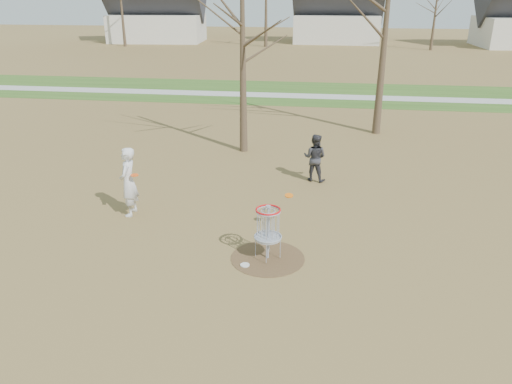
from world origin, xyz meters
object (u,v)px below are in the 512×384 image
player_standing (128,182)px  disc_golf_basket (268,224)px  disc_grounded (245,265)px  player_throwing (315,158)px

player_standing → disc_golf_basket: bearing=61.6°
player_standing → disc_grounded: size_ratio=9.09×
disc_grounded → disc_golf_basket: size_ratio=0.16×
player_standing → player_throwing: size_ratio=1.24×
player_standing → disc_golf_basket: player_standing is taller
player_standing → disc_golf_basket: size_ratio=1.48×
player_throwing → disc_grounded: 6.16m
disc_golf_basket → disc_grounded: bearing=-138.7°
player_standing → player_throwing: bearing=121.4°
disc_grounded → disc_golf_basket: 1.11m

